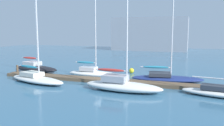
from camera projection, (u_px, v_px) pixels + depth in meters
ground_plane at (106, 82)px, 27.17m from camera, size 120.00×120.00×0.00m
dock_pier at (106, 81)px, 27.15m from camera, size 27.34×1.68×0.39m
dock_piling_near_end at (17, 70)px, 32.04m from camera, size 0.28×0.28×1.29m
sailboat_0 at (36, 68)px, 34.15m from camera, size 7.63×3.44×9.90m
sailboat_1 at (36, 78)px, 26.94m from camera, size 8.47×4.21×10.80m
sailboat_2 at (93, 72)px, 30.35m from camera, size 6.90×2.02×9.76m
sailboat_3 at (122, 84)px, 23.11m from camera, size 8.13×2.86×12.79m
sailboat_4 at (166, 77)px, 27.66m from camera, size 8.71×3.96×10.24m
sailboat_5 at (221, 91)px, 21.04m from camera, size 7.17×2.92×11.22m
mooring_buoy_yellow at (132, 71)px, 33.09m from camera, size 0.71×0.71×0.71m
harbor_building_distant at (151, 34)px, 73.23m from camera, size 22.48×10.78×10.01m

